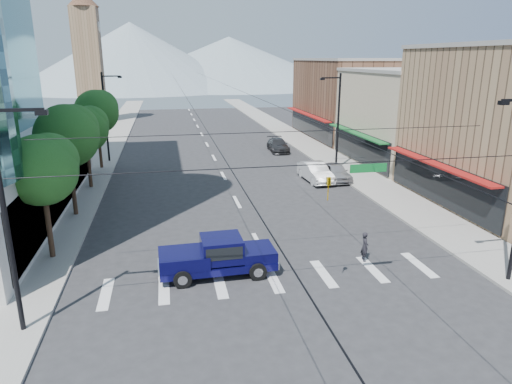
# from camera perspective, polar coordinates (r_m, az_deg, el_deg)

# --- Properties ---
(ground) EXTENTS (160.00, 160.00, 0.00)m
(ground) POSITION_cam_1_polar(r_m,az_deg,el_deg) (21.35, 3.59, -12.50)
(ground) COLOR #28282B
(ground) RESTS_ON ground
(sidewalk_left) EXTENTS (4.00, 120.00, 0.15)m
(sidewalk_left) POSITION_cam_1_polar(r_m,az_deg,el_deg) (59.36, -17.99, 5.68)
(sidewalk_left) COLOR gray
(sidewalk_left) RESTS_ON ground
(sidewalk_right) EXTENTS (4.00, 120.00, 0.15)m
(sidewalk_right) POSITION_cam_1_polar(r_m,az_deg,el_deg) (61.31, 4.99, 6.74)
(sidewalk_right) COLOR gray
(sidewalk_right) RESTS_ON ground
(shop_mid) EXTENTS (12.00, 14.00, 9.00)m
(shop_mid) POSITION_cam_1_polar(r_m,az_deg,el_deg) (49.21, 19.52, 8.70)
(shop_mid) COLOR tan
(shop_mid) RESTS_ON ground
(shop_far) EXTENTS (12.00, 18.00, 10.00)m
(shop_far) POSITION_cam_1_polar(r_m,az_deg,el_deg) (63.38, 12.21, 11.24)
(shop_far) COLOR brown
(shop_far) RESTS_ON ground
(clock_tower) EXTENTS (4.80, 4.80, 20.40)m
(clock_tower) POSITION_cam_1_polar(r_m,az_deg,el_deg) (80.88, -20.24, 15.68)
(clock_tower) COLOR #8C6B4C
(clock_tower) RESTS_ON ground
(mountain_left) EXTENTS (80.00, 80.00, 22.00)m
(mountain_left) POSITION_cam_1_polar(r_m,az_deg,el_deg) (168.34, -15.26, 16.09)
(mountain_left) COLOR gray
(mountain_left) RESTS_ON ground
(mountain_right) EXTENTS (90.00, 90.00, 18.00)m
(mountain_right) POSITION_cam_1_polar(r_m,az_deg,el_deg) (179.78, -3.38, 15.96)
(mountain_right) COLOR gray
(mountain_right) RESTS_ON ground
(tree_near) EXTENTS (3.65, 3.64, 6.71)m
(tree_near) POSITION_cam_1_polar(r_m,az_deg,el_deg) (25.47, -24.97, 2.81)
(tree_near) COLOR black
(tree_near) RESTS_ON ground
(tree_midnear) EXTENTS (4.09, 4.09, 7.52)m
(tree_midnear) POSITION_cam_1_polar(r_m,az_deg,el_deg) (32.09, -22.32, 6.74)
(tree_midnear) COLOR black
(tree_midnear) RESTS_ON ground
(tree_midfar) EXTENTS (3.65, 3.64, 6.71)m
(tree_midfar) POSITION_cam_1_polar(r_m,az_deg,el_deg) (39.00, -20.38, 7.56)
(tree_midfar) COLOR black
(tree_midfar) RESTS_ON ground
(tree_far) EXTENTS (4.09, 4.09, 7.52)m
(tree_far) POSITION_cam_1_polar(r_m,az_deg,el_deg) (45.80, -19.16, 9.61)
(tree_far) COLOR black
(tree_far) RESTS_ON ground
(signal_rig) EXTENTS (21.80, 0.20, 9.00)m
(signal_rig) POSITION_cam_1_polar(r_m,az_deg,el_deg) (18.67, 5.19, -1.33)
(signal_rig) COLOR black
(signal_rig) RESTS_ON ground
(lamp_pole_nw) EXTENTS (2.00, 0.25, 9.00)m
(lamp_pole_nw) POSITION_cam_1_polar(r_m,az_deg,el_deg) (48.68, -18.18, 9.27)
(lamp_pole_nw) COLOR black
(lamp_pole_nw) RESTS_ON ground
(lamp_pole_ne) EXTENTS (2.00, 0.25, 9.00)m
(lamp_pole_ne) POSITION_cam_1_polar(r_m,az_deg,el_deg) (43.30, 10.09, 9.04)
(lamp_pole_ne) COLOR black
(lamp_pole_ne) RESTS_ON ground
(pickup_truck) EXTENTS (5.82, 2.38, 1.95)m
(pickup_truck) POSITION_cam_1_polar(r_m,az_deg,el_deg) (22.61, -4.89, -7.92)
(pickup_truck) COLOR #080738
(pickup_truck) RESTS_ON ground
(pedestrian) EXTENTS (0.47, 0.64, 1.61)m
(pedestrian) POSITION_cam_1_polar(r_m,az_deg,el_deg) (24.74, 13.44, -6.66)
(pedestrian) COLOR black
(pedestrian) RESTS_ON ground
(parked_car_near) EXTENTS (1.94, 4.53, 1.52)m
(parked_car_near) POSITION_cam_1_polar(r_m,az_deg,el_deg) (40.40, 9.88, 2.49)
(parked_car_near) COLOR #97979C
(parked_car_near) RESTS_ON ground
(parked_car_mid) EXTENTS (2.02, 5.04, 1.63)m
(parked_car_mid) POSITION_cam_1_polar(r_m,az_deg,el_deg) (39.84, 7.43, 2.48)
(parked_car_mid) COLOR white
(parked_car_mid) RESTS_ON ground
(parked_car_far) EXTENTS (2.26, 5.09, 1.45)m
(parked_car_far) POSITION_cam_1_polar(r_m,az_deg,el_deg) (52.53, 2.77, 5.88)
(parked_car_far) COLOR #2C2C2E
(parked_car_far) RESTS_ON ground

